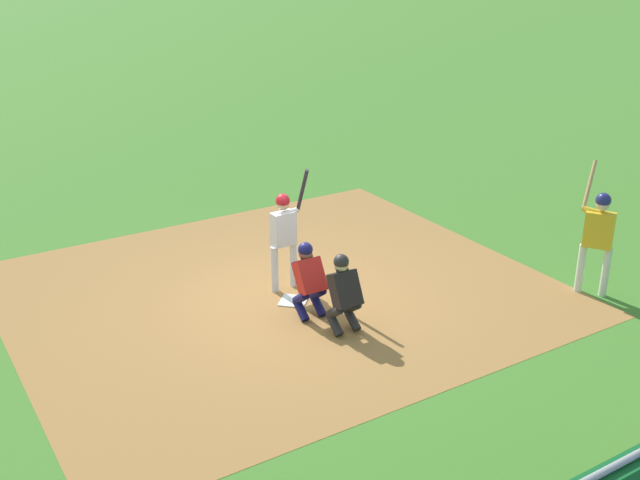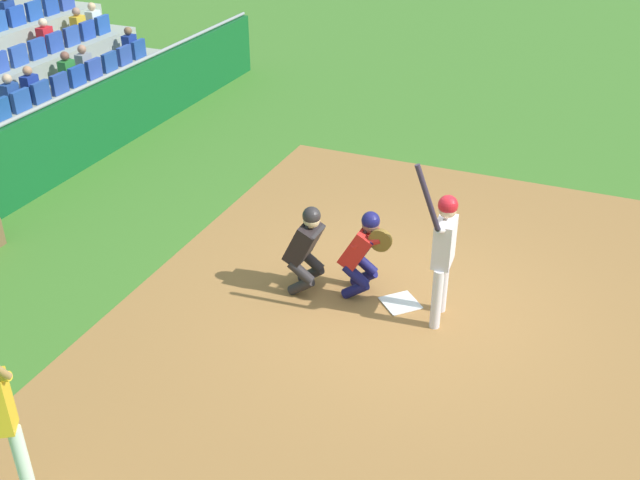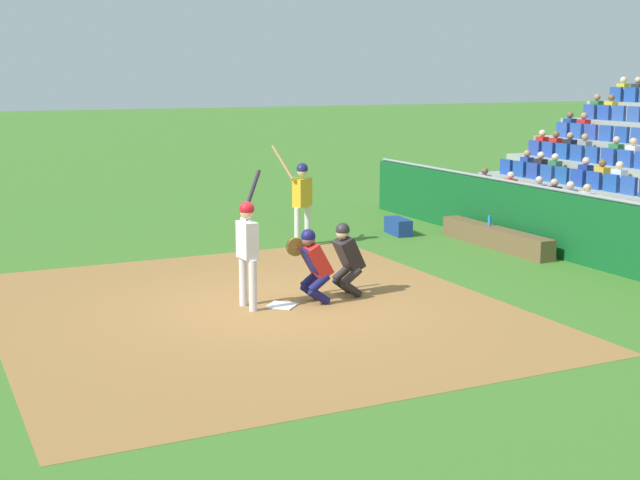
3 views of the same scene
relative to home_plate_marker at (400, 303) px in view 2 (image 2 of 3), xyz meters
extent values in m
plane|color=#407528|center=(0.00, 0.00, -0.02)|extent=(160.00, 160.00, 0.00)
cube|color=#9D6C39|center=(0.00, 0.50, -0.01)|extent=(8.88, 7.85, 0.01)
cube|color=white|center=(0.00, 0.00, 0.00)|extent=(0.62, 0.62, 0.02)
cylinder|color=silver|center=(-0.07, 0.52, 0.40)|extent=(0.14, 0.14, 0.83)
cylinder|color=silver|center=(0.31, 0.54, 0.40)|extent=(0.14, 0.14, 0.83)
cube|color=silver|center=(0.12, 0.53, 1.11)|extent=(0.43, 0.24, 0.59)
sphere|color=#D6A981|center=(0.12, 0.53, 1.55)|extent=(0.21, 0.21, 0.21)
sphere|color=red|center=(0.12, 0.53, 1.61)|extent=(0.24, 0.24, 0.24)
cylinder|color=silver|center=(0.18, 0.51, 1.39)|extent=(0.45, 0.12, 0.14)
cylinder|color=silver|center=(0.34, 0.52, 1.39)|extent=(0.17, 0.14, 0.13)
cylinder|color=#281E2C|center=(0.40, 0.35, 1.79)|extent=(0.08, 0.36, 0.79)
sphere|color=black|center=(0.39, 0.50, 1.41)|extent=(0.06, 0.06, 0.06)
cylinder|color=#151550|center=(-0.20, -0.58, 0.14)|extent=(0.15, 0.39, 0.34)
cylinder|color=#151550|center=(-0.20, -0.58, 0.36)|extent=(0.15, 0.38, 0.33)
cylinder|color=#151550|center=(0.12, -0.59, 0.14)|extent=(0.15, 0.39, 0.34)
cylinder|color=#151550|center=(0.12, -0.59, 0.36)|extent=(0.15, 0.38, 0.33)
cube|color=red|center=(-0.04, -0.60, 0.70)|extent=(0.43, 0.49, 0.60)
cube|color=#151550|center=(-0.03, -0.49, 0.70)|extent=(0.38, 0.28, 0.43)
sphere|color=brown|center=(-0.03, -0.46, 1.05)|extent=(0.22, 0.22, 0.22)
cube|color=black|center=(-0.03, -0.46, 1.05)|extent=(0.20, 0.13, 0.19)
sphere|color=#151550|center=(-0.03, -0.46, 1.11)|extent=(0.24, 0.24, 0.24)
cylinder|color=brown|center=(0.09, -0.29, 0.93)|extent=(0.07, 0.30, 0.30)
cylinder|color=red|center=(0.12, -0.46, 0.86)|extent=(0.15, 0.40, 0.22)
cylinder|color=#272324|center=(0.00, -1.28, 0.14)|extent=(0.14, 0.39, 0.34)
cylinder|color=#272324|center=(0.00, -1.28, 0.36)|extent=(0.14, 0.38, 0.33)
cylinder|color=#272324|center=(0.32, -1.28, 0.14)|extent=(0.14, 0.39, 0.34)
cylinder|color=#272324|center=(0.32, -1.28, 0.36)|extent=(0.14, 0.38, 0.33)
cube|color=black|center=(0.16, -1.31, 0.71)|extent=(0.42, 0.46, 0.60)
cube|color=#272324|center=(0.16, -1.19, 0.71)|extent=(0.38, 0.25, 0.44)
sphere|color=tan|center=(0.16, -1.19, 1.07)|extent=(0.22, 0.22, 0.22)
cube|color=black|center=(0.16, -1.19, 1.07)|extent=(0.20, 0.12, 0.20)
sphere|color=#272324|center=(0.16, -1.19, 1.13)|extent=(0.24, 0.24, 0.24)
cylinder|color=silver|center=(4.40, -2.25, 0.42)|extent=(0.18, 0.18, 0.87)
cylinder|color=gold|center=(4.40, -2.20, 1.45)|extent=(0.11, 0.16, 0.13)
sphere|color=black|center=(4.39, -2.14, 1.48)|extent=(0.06, 0.06, 0.06)
cube|color=#204499|center=(-6.82, -8.70, 0.68)|extent=(0.44, 0.10, 0.42)
cube|color=navy|center=(-6.82, -8.94, 0.73)|extent=(0.32, 0.22, 0.52)
sphere|color=brown|center=(-6.82, -8.94, 1.09)|extent=(0.19, 0.19, 0.19)
cube|color=#2A459D|center=(-6.25, -8.70, 0.68)|extent=(0.44, 0.10, 0.42)
cube|color=#254898|center=(-5.68, -8.70, 0.68)|extent=(0.44, 0.10, 0.42)
cube|color=#2C45A4|center=(-5.11, -8.70, 0.68)|extent=(0.44, 0.10, 0.42)
cube|color=gray|center=(-5.11, -8.94, 0.73)|extent=(0.32, 0.22, 0.52)
sphere|color=#A6745D|center=(-5.11, -8.94, 1.09)|extent=(0.19, 0.19, 0.19)
cube|color=#1F42A3|center=(-4.55, -8.70, 0.68)|extent=(0.44, 0.10, 0.42)
cube|color=#27742E|center=(-4.55, -8.94, 0.73)|extent=(0.32, 0.22, 0.52)
sphere|color=brown|center=(-4.55, -8.94, 1.09)|extent=(0.19, 0.19, 0.19)
cube|color=#274398|center=(-3.98, -8.70, 0.68)|extent=(0.44, 0.10, 0.42)
cube|color=#25489A|center=(-3.41, -8.70, 0.68)|extent=(0.44, 0.10, 0.42)
cube|color=navy|center=(-3.41, -8.94, 0.73)|extent=(0.32, 0.22, 0.52)
sphere|color=#B27A57|center=(-3.41, -8.94, 1.09)|extent=(0.19, 0.19, 0.19)
cube|color=#244B9F|center=(-2.84, -8.70, 0.68)|extent=(0.44, 0.10, 0.42)
cube|color=navy|center=(-2.84, -8.94, 0.73)|extent=(0.32, 0.22, 0.52)
sphere|color=tan|center=(-2.84, -8.94, 1.09)|extent=(0.19, 0.19, 0.19)
cube|color=#1E4B99|center=(-2.27, -8.70, 0.68)|extent=(0.44, 0.10, 0.42)
cube|color=#2149A3|center=(-6.82, -9.66, 1.17)|extent=(0.44, 0.10, 0.42)
cube|color=silver|center=(-6.82, -9.91, 1.22)|extent=(0.32, 0.22, 0.52)
sphere|color=#D9AC7D|center=(-6.82, -9.91, 1.58)|extent=(0.19, 0.19, 0.19)
cube|color=#2240A2|center=(-6.25, -9.66, 1.17)|extent=(0.44, 0.10, 0.42)
cube|color=gold|center=(-6.25, -9.91, 1.22)|extent=(0.32, 0.22, 0.52)
sphere|color=#9E745F|center=(-6.25, -9.91, 1.58)|extent=(0.19, 0.19, 0.19)
cube|color=#2B4A9E|center=(-5.68, -9.66, 1.17)|extent=(0.44, 0.10, 0.42)
cube|color=#26429C|center=(-5.11, -9.66, 1.17)|extent=(0.44, 0.10, 0.42)
cube|color=red|center=(-5.11, -9.91, 1.22)|extent=(0.32, 0.22, 0.52)
sphere|color=beige|center=(-5.11, -9.91, 1.58)|extent=(0.19, 0.19, 0.19)
cube|color=#24459C|center=(-4.55, -9.66, 1.17)|extent=(0.44, 0.10, 0.42)
cube|color=#2B4CA3|center=(-3.98, -9.66, 1.17)|extent=(0.44, 0.10, 0.42)
cube|color=#2B419B|center=(-6.82, -10.62, 1.65)|extent=(0.44, 0.10, 0.42)
cube|color=#1E409C|center=(-6.25, -10.62, 1.65)|extent=(0.44, 0.10, 0.42)
cube|color=#1F48A1|center=(-5.68, -10.62, 1.65)|extent=(0.44, 0.10, 0.42)
cube|color=#1E42A7|center=(-5.11, -10.62, 1.65)|extent=(0.44, 0.10, 0.42)
cube|color=navy|center=(-5.11, -10.87, 1.70)|extent=(0.32, 0.22, 0.52)
camera|label=1|loc=(-5.63, -9.88, 5.73)|focal=42.31mm
camera|label=2|loc=(7.87, 2.15, 5.59)|focal=41.98mm
camera|label=3|loc=(-12.66, 5.37, 3.71)|focal=49.06mm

